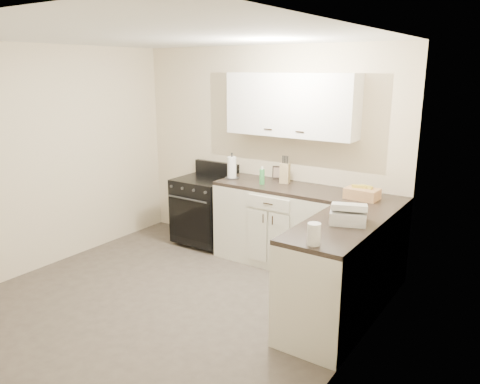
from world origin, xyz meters
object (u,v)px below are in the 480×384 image
Objects in this scene: paper_towel at (232,168)px; countertop_grill at (348,216)px; knife_block at (285,173)px; wicker_basket at (362,194)px; stove at (204,210)px.

paper_towel is 1.98m from countertop_grill.
wicker_basket is at bearing -21.23° from knife_block.
paper_towel is 1.64m from wicker_basket.
paper_towel is at bearing -0.29° from stove.
countertop_grill is (2.25, -0.83, 0.54)m from stove.
knife_block is 0.88× the size of paper_towel.
paper_towel reaches higher than wicker_basket.
wicker_basket reaches higher than stove.
stove is 1.26m from knife_block.
wicker_basket is (0.99, -0.16, -0.06)m from knife_block.
paper_towel is at bearing 179.55° from wicker_basket.
knife_block is 0.67m from paper_towel.
wicker_basket is (1.64, -0.01, -0.08)m from paper_towel.
wicker_basket is 0.83m from countertop_grill.
wicker_basket is at bearing 81.40° from countertop_grill.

